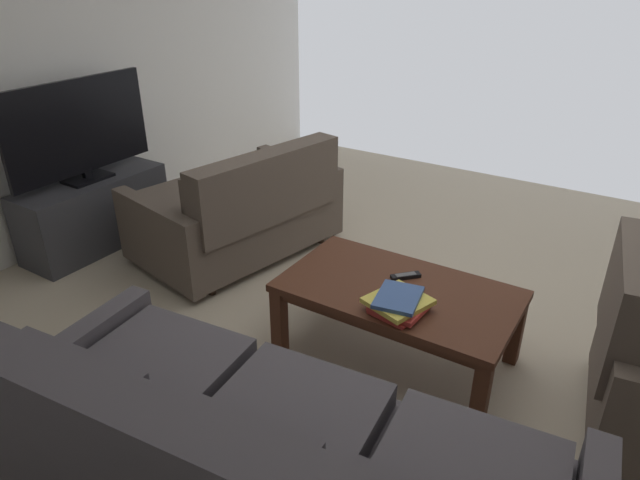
{
  "coord_description": "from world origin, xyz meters",
  "views": [
    {
      "loc": [
        -0.99,
        2.56,
        1.95
      ],
      "look_at": [
        0.31,
        0.48,
        0.7
      ],
      "focal_mm": 31.53,
      "sensor_mm": 36.0,
      "label": 1
    }
  ],
  "objects_px": {
    "flat_tv": "(78,129)",
    "book_stack": "(399,303)",
    "tv_stand": "(95,213)",
    "loveseat_near": "(241,209)",
    "tv_remote": "(406,276)",
    "coffee_table": "(398,298)"
  },
  "relations": [
    {
      "from": "flat_tv",
      "to": "book_stack",
      "type": "relative_size",
      "value": 3.32
    },
    {
      "from": "tv_stand",
      "to": "book_stack",
      "type": "relative_size",
      "value": 3.25
    },
    {
      "from": "loveseat_near",
      "to": "tv_remote",
      "type": "bearing_deg",
      "value": 164.93
    },
    {
      "from": "coffee_table",
      "to": "tv_remote",
      "type": "height_order",
      "value": "tv_remote"
    },
    {
      "from": "loveseat_near",
      "to": "tv_remote",
      "type": "distance_m",
      "value": 1.49
    },
    {
      "from": "coffee_table",
      "to": "book_stack",
      "type": "relative_size",
      "value": 3.57
    },
    {
      "from": "coffee_table",
      "to": "book_stack",
      "type": "height_order",
      "value": "book_stack"
    },
    {
      "from": "loveseat_near",
      "to": "tv_stand",
      "type": "xyz_separation_m",
      "value": [
        1.0,
        0.47,
        -0.09
      ]
    },
    {
      "from": "tv_stand",
      "to": "tv_remote",
      "type": "bearing_deg",
      "value": -178.02
    },
    {
      "from": "book_stack",
      "to": "tv_remote",
      "type": "xyz_separation_m",
      "value": [
        0.1,
        -0.31,
        -0.03
      ]
    },
    {
      "from": "loveseat_near",
      "to": "tv_stand",
      "type": "height_order",
      "value": "loveseat_near"
    },
    {
      "from": "book_stack",
      "to": "tv_remote",
      "type": "bearing_deg",
      "value": -71.97
    },
    {
      "from": "book_stack",
      "to": "tv_remote",
      "type": "distance_m",
      "value": 0.32
    },
    {
      "from": "book_stack",
      "to": "tv_remote",
      "type": "height_order",
      "value": "book_stack"
    },
    {
      "from": "tv_remote",
      "to": "flat_tv",
      "type": "bearing_deg",
      "value": 2.01
    },
    {
      "from": "flat_tv",
      "to": "tv_remote",
      "type": "distance_m",
      "value": 2.48
    },
    {
      "from": "tv_stand",
      "to": "flat_tv",
      "type": "distance_m",
      "value": 0.63
    },
    {
      "from": "tv_stand",
      "to": "coffee_table",
      "type": "bearing_deg",
      "value": 179.36
    },
    {
      "from": "loveseat_near",
      "to": "flat_tv",
      "type": "bearing_deg",
      "value": 25.32
    },
    {
      "from": "coffee_table",
      "to": "flat_tv",
      "type": "relative_size",
      "value": 1.07
    },
    {
      "from": "loveseat_near",
      "to": "tv_stand",
      "type": "distance_m",
      "value": 1.11
    },
    {
      "from": "flat_tv",
      "to": "book_stack",
      "type": "height_order",
      "value": "flat_tv"
    }
  ]
}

